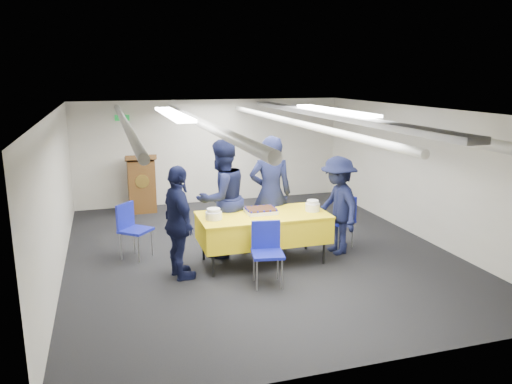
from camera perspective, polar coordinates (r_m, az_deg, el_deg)
ground at (r=8.28m, az=0.12°, el=-6.75°), size 7.00×7.00×0.00m
room_shell at (r=8.26m, az=-0.09°, el=6.16°), size 6.00×7.00×2.30m
serving_table at (r=7.64m, az=0.82°, el=-4.06°), size 1.97×0.95×0.77m
sheet_cake at (r=7.62m, az=0.55°, el=-2.13°), size 0.47×0.36×0.08m
plate_stack_left at (r=7.32m, az=-4.86°, el=-2.55°), size 0.24×0.24×0.16m
plate_stack_right at (r=7.78m, az=6.48°, el=-1.60°), size 0.22×0.22×0.17m
podium at (r=10.74m, az=-12.94°, el=0.99°), size 0.62×0.53×1.25m
chair_near at (r=6.90m, az=1.24°, el=-6.23°), size 0.49×0.49×0.87m
chair_right at (r=8.49m, az=9.82°, el=-2.66°), size 0.54×0.54×0.87m
chair_left at (r=8.11m, az=-14.08°, el=-3.65°), size 0.59×0.59×0.87m
sailor_a at (r=8.12m, az=1.67°, el=-0.17°), size 0.77×0.59×1.90m
sailor_b at (r=7.86m, az=-3.92°, el=-0.74°), size 1.12×1.02×1.87m
sailor_c at (r=7.06m, az=-8.80°, el=-3.51°), size 0.56×1.01×1.63m
sailor_d at (r=8.09m, az=9.32°, el=-1.53°), size 0.65×1.06×1.59m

